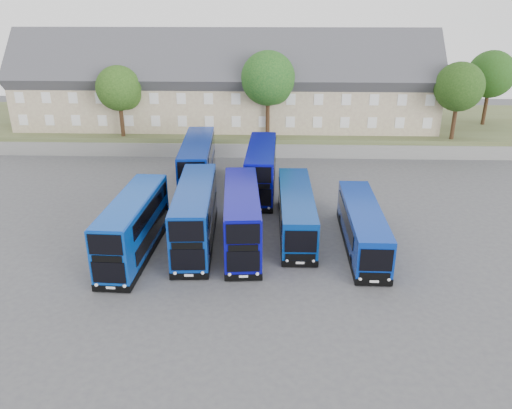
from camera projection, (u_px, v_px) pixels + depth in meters
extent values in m
plane|color=#48484E|center=(232.00, 265.00, 32.56)|extent=(120.00, 120.00, 0.00)
cube|color=slate|center=(249.00, 151.00, 54.44)|extent=(70.00, 0.40, 1.50)
cube|color=#525831|center=(253.00, 127.00, 63.58)|extent=(80.00, 20.00, 2.00)
cube|color=tan|center=(49.00, 100.00, 59.12)|extent=(6.00, 8.00, 6.00)
cube|color=#39383E|center=(45.00, 74.00, 57.98)|extent=(6.00, 10.40, 10.40)
cube|color=brown|center=(53.00, 39.00, 56.46)|extent=(0.60, 0.90, 1.40)
cube|color=tan|center=(99.00, 100.00, 58.93)|extent=(6.00, 8.00, 6.00)
cube|color=#39383E|center=(96.00, 74.00, 57.79)|extent=(6.00, 10.40, 10.40)
cube|color=brown|center=(105.00, 40.00, 56.27)|extent=(0.60, 0.90, 1.40)
cube|color=tan|center=(150.00, 101.00, 58.74)|extent=(6.00, 8.00, 6.00)
cube|color=#39383E|center=(147.00, 74.00, 57.59)|extent=(6.00, 10.40, 10.40)
cube|color=brown|center=(158.00, 40.00, 56.08)|extent=(0.60, 0.90, 1.40)
cube|color=tan|center=(200.00, 101.00, 58.55)|extent=(6.00, 8.00, 6.00)
cube|color=#39383E|center=(199.00, 75.00, 57.40)|extent=(6.00, 10.40, 10.40)
cube|color=brown|center=(211.00, 40.00, 55.89)|extent=(0.60, 0.90, 1.40)
cube|color=tan|center=(251.00, 101.00, 58.36)|extent=(6.00, 8.00, 6.00)
cube|color=#39383E|center=(251.00, 75.00, 57.21)|extent=(6.00, 10.40, 10.40)
cube|color=brown|center=(264.00, 40.00, 55.70)|extent=(0.60, 0.90, 1.40)
cube|color=tan|center=(302.00, 102.00, 58.17)|extent=(6.00, 8.00, 6.00)
cube|color=#39383E|center=(303.00, 75.00, 57.02)|extent=(6.00, 10.40, 10.40)
cube|color=brown|center=(318.00, 40.00, 55.51)|extent=(0.60, 0.90, 1.40)
cube|color=tan|center=(354.00, 102.00, 57.98)|extent=(6.00, 8.00, 6.00)
cube|color=#39383E|center=(356.00, 76.00, 56.83)|extent=(6.00, 10.40, 10.40)
cube|color=brown|center=(372.00, 40.00, 55.32)|extent=(0.60, 0.90, 1.40)
cube|color=tan|center=(406.00, 102.00, 57.79)|extent=(6.00, 8.00, 6.00)
cube|color=#39383E|center=(409.00, 76.00, 56.64)|extent=(6.00, 10.40, 10.40)
cube|color=brown|center=(427.00, 40.00, 55.13)|extent=(0.60, 0.90, 1.40)
cube|color=#093BA5|center=(134.00, 225.00, 33.22)|extent=(2.68, 10.08, 3.65)
cube|color=black|center=(136.00, 250.00, 33.94)|extent=(2.72, 10.12, 0.45)
cube|color=black|center=(109.00, 273.00, 28.88)|extent=(1.97, 0.14, 1.36)
cube|color=black|center=(105.00, 245.00, 28.19)|extent=(1.97, 0.14, 1.27)
cylinder|color=black|center=(107.00, 267.00, 31.35)|extent=(0.34, 1.01, 1.00)
cube|color=navy|center=(195.00, 213.00, 34.73)|extent=(2.95, 10.58, 3.84)
cube|color=black|center=(197.00, 239.00, 35.49)|extent=(2.99, 10.62, 0.45)
cube|color=black|center=(188.00, 260.00, 30.17)|extent=(2.08, 0.17, 1.43)
cube|color=black|center=(186.00, 232.00, 29.45)|extent=(2.08, 0.17, 1.33)
cylinder|color=black|center=(176.00, 257.00, 32.59)|extent=(0.35, 1.01, 1.00)
cube|color=#080791|center=(242.00, 216.00, 34.48)|extent=(3.08, 10.28, 3.70)
cube|color=black|center=(242.00, 241.00, 35.21)|extent=(3.12, 10.32, 0.45)
cube|color=black|center=(243.00, 262.00, 30.07)|extent=(2.00, 0.21, 1.38)
cube|color=black|center=(243.00, 234.00, 29.37)|extent=(2.00, 0.21, 1.29)
cylinder|color=black|center=(227.00, 258.00, 32.45)|extent=(0.38, 1.02, 1.00)
cube|color=navy|center=(198.00, 163.00, 44.98)|extent=(3.14, 11.09, 4.04)
cube|color=black|center=(199.00, 185.00, 45.77)|extent=(3.18, 11.13, 0.45)
cube|color=black|center=(193.00, 194.00, 40.20)|extent=(2.19, 0.19, 1.50)
cube|color=black|center=(191.00, 170.00, 39.44)|extent=(2.19, 0.19, 1.40)
cylinder|color=black|center=(183.00, 196.00, 42.64)|extent=(0.36, 1.02, 1.00)
cube|color=#0909A5|center=(261.00, 168.00, 44.22)|extent=(2.58, 10.41, 3.80)
cube|color=black|center=(261.00, 188.00, 44.96)|extent=(2.62, 10.45, 0.45)
cube|color=black|center=(258.00, 197.00, 39.71)|extent=(2.06, 0.10, 1.41)
cube|color=black|center=(258.00, 175.00, 38.99)|extent=(2.06, 0.10, 1.32)
cylinder|color=black|center=(247.00, 198.00, 42.19)|extent=(0.32, 1.01, 1.00)
cube|color=navy|center=(296.00, 210.00, 36.74)|extent=(2.47, 11.24, 2.73)
cube|color=black|center=(296.00, 227.00, 37.28)|extent=(2.51, 11.28, 0.45)
cube|color=black|center=(301.00, 242.00, 31.45)|extent=(2.04, 0.08, 1.50)
cylinder|color=black|center=(283.00, 245.00, 34.08)|extent=(0.31, 1.00, 1.00)
cube|color=#082C99|center=(362.00, 225.00, 34.43)|extent=(2.37, 10.76, 2.60)
cube|color=black|center=(361.00, 242.00, 34.94)|extent=(2.41, 10.81, 0.45)
cube|color=black|center=(376.00, 260.00, 29.37)|extent=(1.94, 0.08, 1.43)
cylinder|color=black|center=(353.00, 262.00, 31.98)|extent=(0.31, 1.00, 1.00)
cylinder|color=#382314|center=(122.00, 119.00, 54.62)|extent=(0.44, 0.44, 3.75)
sphere|color=#183B10|center=(119.00, 88.00, 53.33)|extent=(4.80, 4.80, 4.80)
sphere|color=#183B10|center=(126.00, 95.00, 53.96)|extent=(3.30, 3.30, 3.30)
cylinder|color=#382314|center=(268.00, 116.00, 54.43)|extent=(0.44, 0.44, 4.50)
sphere|color=#103E15|center=(268.00, 78.00, 52.88)|extent=(5.76, 5.76, 5.76)
sphere|color=#103E15|center=(274.00, 86.00, 53.57)|extent=(3.96, 3.96, 3.96)
cylinder|color=#382314|center=(454.00, 121.00, 53.43)|extent=(0.44, 0.44, 4.00)
sphere|color=#19360E|center=(459.00, 87.00, 52.05)|extent=(5.12, 5.12, 5.12)
sphere|color=#19360E|center=(462.00, 94.00, 52.71)|extent=(3.52, 3.52, 3.52)
cylinder|color=#382314|center=(485.00, 107.00, 59.65)|extent=(0.44, 0.44, 4.25)
sphere|color=#213E11|center=(491.00, 74.00, 58.19)|extent=(5.44, 5.44, 5.44)
sphere|color=#213E11|center=(494.00, 81.00, 58.87)|extent=(3.74, 3.74, 3.74)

